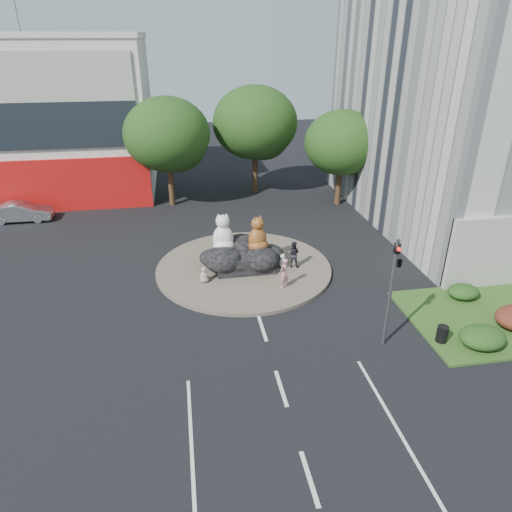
# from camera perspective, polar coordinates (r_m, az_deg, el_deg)

# --- Properties ---
(ground) EXTENTS (120.00, 120.00, 0.00)m
(ground) POSITION_cam_1_polar(r_m,az_deg,el_deg) (18.19, 3.16, -16.18)
(ground) COLOR black
(ground) RESTS_ON ground
(roundabout_island) EXTENTS (10.00, 10.00, 0.20)m
(roundabout_island) POSITION_cam_1_polar(r_m,az_deg,el_deg) (26.29, -1.53, -1.47)
(roundabout_island) COLOR brown
(roundabout_island) RESTS_ON ground
(rock_plinth) EXTENTS (3.20, 2.60, 0.90)m
(rock_plinth) POSITION_cam_1_polar(r_m,az_deg,el_deg) (26.04, -1.55, -0.40)
(rock_plinth) COLOR black
(rock_plinth) RESTS_ON roundabout_island
(grass_verge) EXTENTS (10.00, 6.00, 0.12)m
(grass_verge) POSITION_cam_1_polar(r_m,az_deg,el_deg) (25.26, 29.33, -6.48)
(grass_verge) COLOR #2A511B
(grass_verge) RESTS_ON ground
(tree_left) EXTENTS (6.46, 6.46, 8.27)m
(tree_left) POSITION_cam_1_polar(r_m,az_deg,el_deg) (35.88, -10.93, 14.30)
(tree_left) COLOR #382314
(tree_left) RESTS_ON ground
(tree_mid) EXTENTS (6.84, 6.84, 8.76)m
(tree_mid) POSITION_cam_1_polar(r_m,az_deg,el_deg) (38.30, -0.04, 15.93)
(tree_mid) COLOR #382314
(tree_mid) RESTS_ON ground
(tree_right) EXTENTS (5.70, 5.70, 7.30)m
(tree_right) POSITION_cam_1_polar(r_m,az_deg,el_deg) (36.19, 10.74, 13.41)
(tree_right) COLOR #382314
(tree_right) RESTS_ON ground
(hedge_near_green) EXTENTS (2.00, 1.60, 0.90)m
(hedge_near_green) POSITION_cam_1_polar(r_m,az_deg,el_deg) (21.98, 26.46, -9.08)
(hedge_near_green) COLOR #183511
(hedge_near_green) RESTS_ON grass_verge
(hedge_back_green) EXTENTS (1.60, 1.28, 0.72)m
(hedge_back_green) POSITION_cam_1_polar(r_m,az_deg,el_deg) (25.42, 24.51, -4.08)
(hedge_back_green) COLOR #183511
(hedge_back_green) RESTS_ON grass_verge
(traffic_light) EXTENTS (0.44, 1.24, 5.00)m
(traffic_light) POSITION_cam_1_polar(r_m,az_deg,el_deg) (19.26, 17.09, -1.73)
(traffic_light) COLOR #595B60
(traffic_light) RESTS_ON ground
(street_lamp) EXTENTS (2.34, 0.22, 8.06)m
(street_lamp) POSITION_cam_1_polar(r_m,az_deg,el_deg) (27.59, 26.62, 7.09)
(street_lamp) COLOR #595B60
(street_lamp) RESTS_ON ground
(cat_white) EXTENTS (1.39, 1.21, 2.25)m
(cat_white) POSITION_cam_1_polar(r_m,az_deg,el_deg) (25.68, -4.15, 3.01)
(cat_white) COLOR silver
(cat_white) RESTS_ON rock_plinth
(cat_tabby) EXTENTS (1.62, 1.55, 2.09)m
(cat_tabby) POSITION_cam_1_polar(r_m,az_deg,el_deg) (25.66, 0.19, 2.86)
(cat_tabby) COLOR #A95923
(cat_tabby) RESTS_ON rock_plinth
(kitten_calico) EXTENTS (0.70, 0.68, 0.90)m
(kitten_calico) POSITION_cam_1_polar(r_m,az_deg,el_deg) (24.59, -6.49, -2.25)
(kitten_calico) COLOR silver
(kitten_calico) RESTS_ON roundabout_island
(kitten_white) EXTENTS (0.65, 0.64, 0.83)m
(kitten_white) POSITION_cam_1_polar(r_m,az_deg,el_deg) (26.07, 3.34, -0.50)
(kitten_white) COLOR beige
(kitten_white) RESTS_ON roundabout_island
(pedestrian_pink) EXTENTS (0.71, 0.69, 1.65)m
(pedestrian_pink) POSITION_cam_1_polar(r_m,az_deg,el_deg) (23.79, 3.53, -2.12)
(pedestrian_pink) COLOR #C07C83
(pedestrian_pink) RESTS_ON roundabout_island
(pedestrian_dark) EXTENTS (0.90, 0.80, 1.56)m
(pedestrian_dark) POSITION_cam_1_polar(r_m,az_deg,el_deg) (25.95, 4.66, 0.23)
(pedestrian_dark) COLOR #23212A
(pedestrian_dark) RESTS_ON roundabout_island
(parked_car) EXTENTS (4.22, 1.48, 1.39)m
(parked_car) POSITION_cam_1_polar(r_m,az_deg,el_deg) (37.11, -27.28, 4.92)
(parked_car) COLOR #ABACB3
(parked_car) RESTS_ON ground
(litter_bin) EXTENTS (0.63, 0.63, 0.75)m
(litter_bin) POSITION_cam_1_polar(r_m,az_deg,el_deg) (21.64, 22.24, -9.00)
(litter_bin) COLOR black
(litter_bin) RESTS_ON grass_verge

